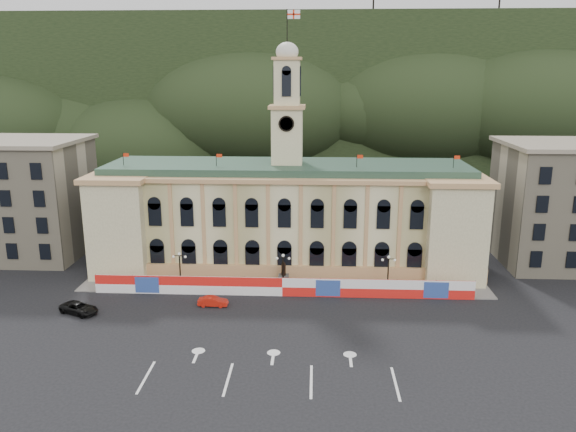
{
  "coord_description": "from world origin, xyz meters",
  "views": [
    {
      "loc": [
        4.12,
        -53.96,
        28.6
      ],
      "look_at": [
        0.61,
        18.0,
        10.14
      ],
      "focal_mm": 35.0,
      "sensor_mm": 36.0,
      "label": 1
    }
  ],
  "objects_px": {
    "black_suv": "(79,308)",
    "lamp_center": "(283,269)",
    "statue": "(284,279)",
    "red_sedan": "(213,301)"
  },
  "relations": [
    {
      "from": "red_sedan",
      "to": "black_suv",
      "type": "bearing_deg",
      "value": 101.6
    },
    {
      "from": "statue",
      "to": "lamp_center",
      "type": "distance_m",
      "value": 2.14
    },
    {
      "from": "statue",
      "to": "red_sedan",
      "type": "xyz_separation_m",
      "value": [
        -8.55,
        -6.71,
        -0.57
      ]
    },
    {
      "from": "black_suv",
      "to": "lamp_center",
      "type": "bearing_deg",
      "value": -46.99
    },
    {
      "from": "statue",
      "to": "red_sedan",
      "type": "relative_size",
      "value": 0.98
    },
    {
      "from": "red_sedan",
      "to": "lamp_center",
      "type": "bearing_deg",
      "value": -55.41
    },
    {
      "from": "red_sedan",
      "to": "statue",
      "type": "bearing_deg",
      "value": -51.02
    },
    {
      "from": "lamp_center",
      "to": "black_suv",
      "type": "height_order",
      "value": "lamp_center"
    },
    {
      "from": "lamp_center",
      "to": "black_suv",
      "type": "distance_m",
      "value": 26.11
    },
    {
      "from": "lamp_center",
      "to": "statue",
      "type": "bearing_deg",
      "value": 90.0
    }
  ]
}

